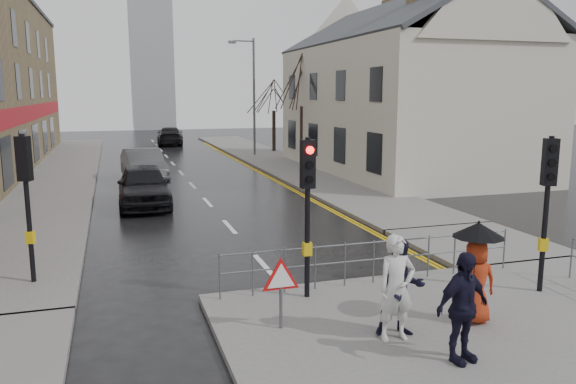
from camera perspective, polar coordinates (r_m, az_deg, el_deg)
ground at (r=12.01m, az=1.33°, el=-11.60°), size 120.00×120.00×0.00m
near_pavement at (r=10.61m, az=24.11°, el=-15.14°), size 10.00×9.00×0.14m
left_pavement at (r=33.98m, az=-22.14°, el=1.91°), size 4.00×44.00×0.14m
right_pavement at (r=37.24m, az=-1.53°, el=3.29°), size 4.00×40.00×0.14m
pavement_bridge_right at (r=17.47m, az=18.70°, el=-4.96°), size 4.00×4.20×0.14m
building_right_cream at (r=32.56m, az=11.43°, el=10.44°), size 9.00×16.40×10.10m
church_tower at (r=72.90m, az=-13.72°, el=13.33°), size 5.00×5.00×18.00m
traffic_signal_near_left at (r=11.59m, az=2.01°, el=0.24°), size 0.28×0.27×3.40m
traffic_signal_near_right at (r=13.15m, az=24.90°, el=0.47°), size 0.34×0.33×3.40m
traffic_signal_far_left at (r=13.85m, az=-25.08°, el=0.90°), size 0.34×0.33×3.40m
guard_railing_front at (r=12.98m, az=8.72°, el=-6.06°), size 7.14×0.04×1.00m
warning_sign at (r=10.35m, az=-0.72°, el=-9.07°), size 0.80×0.07×1.35m
street_lamp at (r=39.71m, az=-3.73°, el=10.39°), size 1.83×0.25×8.00m
tree_near at (r=34.42m, az=1.46°, el=11.19°), size 2.40×2.40×6.58m
tree_far at (r=42.20m, az=-1.46°, el=10.00°), size 2.40×2.40×5.64m
pedestrian_a at (r=10.07m, az=10.95°, el=-9.55°), size 0.69×0.46×1.89m
pedestrian_b at (r=10.27m, az=11.37°, el=-9.51°), size 0.99×0.84×1.77m
pedestrian_with_umbrella at (r=11.13m, az=18.58°, el=-7.22°), size 0.96×0.96×1.94m
pedestrian_d at (r=9.55m, az=17.30°, el=-11.14°), size 1.14×0.67×1.83m
car_parked at (r=22.88m, az=-14.45°, el=0.66°), size 2.05×4.92×1.66m
car_mid at (r=29.20m, az=-14.45°, el=2.61°), size 2.21×5.16×1.65m
car_far at (r=49.83m, az=-11.88°, el=5.59°), size 2.67×5.49×1.54m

